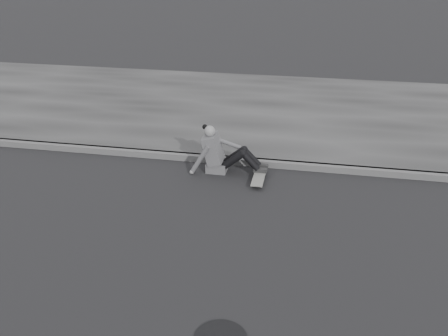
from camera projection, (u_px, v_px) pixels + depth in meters
name	position (u px, v px, depth m)	size (l,w,h in m)	color
ground	(172.00, 235.00, 7.16)	(80.00, 80.00, 0.00)	black
curb	(210.00, 159.00, 9.42)	(24.00, 0.16, 0.12)	#535353
sidewalk	(236.00, 108.00, 12.10)	(24.00, 6.00, 0.12)	#333333
skateboard	(259.00, 177.00, 8.70)	(0.20, 0.78, 0.09)	gray
seated_woman	(220.00, 153.00, 8.92)	(1.38, 0.46, 0.88)	#525254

